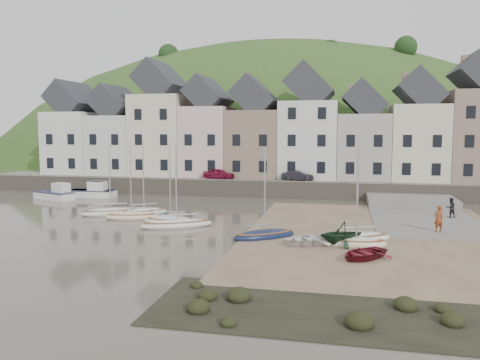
% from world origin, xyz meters
% --- Properties ---
extents(ground, '(160.00, 160.00, 0.00)m').
position_xyz_m(ground, '(0.00, 0.00, 0.00)').
color(ground, '#494539').
rests_on(ground, ground).
extents(quay_land, '(90.00, 30.00, 1.50)m').
position_xyz_m(quay_land, '(0.00, 32.00, 0.75)').
color(quay_land, '#325221').
rests_on(quay_land, ground).
extents(quay_street, '(70.00, 7.00, 0.10)m').
position_xyz_m(quay_street, '(0.00, 20.50, 1.55)').
color(quay_street, slate).
rests_on(quay_street, quay_land).
extents(seawall, '(70.00, 1.20, 1.80)m').
position_xyz_m(seawall, '(0.00, 17.00, 0.90)').
color(seawall, slate).
rests_on(seawall, ground).
extents(beach, '(18.00, 26.00, 0.06)m').
position_xyz_m(beach, '(11.00, 0.00, 0.03)').
color(beach, brown).
rests_on(beach, ground).
extents(slipway, '(8.00, 18.00, 0.12)m').
position_xyz_m(slipway, '(15.00, 8.00, 0.06)').
color(slipway, slate).
rests_on(slipway, ground).
extents(hillside, '(134.40, 84.00, 84.00)m').
position_xyz_m(hillside, '(-5.00, 60.00, -17.99)').
color(hillside, '#325221').
rests_on(hillside, ground).
extents(townhouse_terrace, '(61.05, 8.00, 13.93)m').
position_xyz_m(townhouse_terrace, '(1.76, 24.00, 7.32)').
color(townhouse_terrace, silver).
rests_on(townhouse_terrace, quay_land).
extents(sailboat_0, '(5.01, 3.81, 6.32)m').
position_xyz_m(sailboat_0, '(-10.83, 3.47, 0.26)').
color(sailboat_0, silver).
rests_on(sailboat_0, ground).
extents(sailboat_1, '(4.10, 3.71, 6.32)m').
position_xyz_m(sailboat_1, '(-8.00, 4.03, 0.27)').
color(sailboat_1, silver).
rests_on(sailboat_1, ground).
extents(sailboat_2, '(4.58, 2.57, 6.32)m').
position_xyz_m(sailboat_2, '(-8.25, 2.08, 0.26)').
color(sailboat_2, beige).
rests_on(sailboat_2, ground).
extents(sailboat_3, '(4.32, 1.69, 6.32)m').
position_xyz_m(sailboat_3, '(-4.38, 0.79, 0.26)').
color(sailboat_3, silver).
rests_on(sailboat_3, ground).
extents(sailboat_4, '(5.51, 3.98, 6.32)m').
position_xyz_m(sailboat_4, '(-3.50, -0.28, 0.26)').
color(sailboat_4, silver).
rests_on(sailboat_4, ground).
extents(sailboat_5, '(4.54, 3.95, 6.32)m').
position_xyz_m(sailboat_5, '(3.55, -2.61, 0.26)').
color(sailboat_5, '#141E3F').
rests_on(sailboat_5, ground).
extents(sailboat_6, '(4.93, 3.26, 6.32)m').
position_xyz_m(sailboat_6, '(9.59, -2.13, 0.26)').
color(sailboat_6, silver).
rests_on(sailboat_6, ground).
extents(sailboat_7, '(3.94, 1.83, 6.32)m').
position_xyz_m(sailboat_7, '(9.53, -3.53, 0.27)').
color(sailboat_7, beige).
rests_on(sailboat_7, ground).
extents(motorboat_0, '(4.83, 1.80, 1.70)m').
position_xyz_m(motorboat_0, '(-18.06, 13.46, 0.58)').
color(motorboat_0, silver).
rests_on(motorboat_0, ground).
extents(motorboat_1, '(5.11, 3.35, 1.70)m').
position_xyz_m(motorboat_1, '(-20.93, 10.92, 0.58)').
color(motorboat_1, silver).
rests_on(motorboat_1, ground).
extents(motorboat_2, '(5.37, 2.00, 1.70)m').
position_xyz_m(motorboat_2, '(-17.92, 13.16, 0.58)').
color(motorboat_2, silver).
rests_on(motorboat_2, ground).
extents(rowboat_white, '(4.07, 3.70, 0.69)m').
position_xyz_m(rowboat_white, '(6.43, -3.99, 0.41)').
color(rowboat_white, white).
rests_on(rowboat_white, beach).
extents(rowboat_green, '(3.71, 3.56, 1.51)m').
position_xyz_m(rowboat_green, '(8.61, -3.63, 0.82)').
color(rowboat_green, '#15311D').
rests_on(rowboat_green, beach).
extents(rowboat_red, '(3.83, 3.90, 0.66)m').
position_xyz_m(rowboat_red, '(9.84, -6.71, 0.39)').
color(rowboat_red, maroon).
rests_on(rowboat_red, beach).
extents(person_red, '(0.81, 0.69, 1.89)m').
position_xyz_m(person_red, '(15.28, 1.55, 1.07)').
color(person_red, maroon).
rests_on(person_red, slipway).
extents(person_dark, '(0.96, 0.86, 1.62)m').
position_xyz_m(person_dark, '(17.32, 7.69, 0.93)').
color(person_dark, black).
rests_on(person_dark, slipway).
extents(car_left, '(3.80, 1.95, 1.24)m').
position_xyz_m(car_left, '(-5.42, 19.50, 2.22)').
color(car_left, maroon).
rests_on(car_left, quay_street).
extents(car_right, '(3.70, 1.51, 1.19)m').
position_xyz_m(car_right, '(3.66, 19.50, 2.20)').
color(car_right, black).
rests_on(car_right, quay_street).
extents(shore_rocks, '(14.00, 6.00, 0.71)m').
position_xyz_m(shore_rocks, '(7.65, -15.10, 0.11)').
color(shore_rocks, black).
rests_on(shore_rocks, ground).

